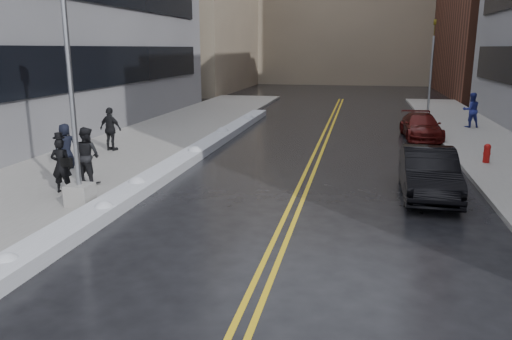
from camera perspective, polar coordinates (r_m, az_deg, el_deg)
The scene contains 16 objects.
ground at distance 11.69m, azimuth -10.28°, elevation -8.61°, with size 160.00×160.00×0.00m, color black.
sidewalk_west at distance 22.74m, azimuth -14.38°, elevation 2.35°, with size 5.50×50.00×0.15m, color gray.
lane_line_left at distance 20.55m, azimuth 6.39°, elevation 1.31°, with size 0.12×50.00×0.01m, color gold.
lane_line_right at distance 20.52m, azimuth 7.22°, elevation 1.27°, with size 0.12×50.00×0.01m, color gold.
snow_ridge at distance 19.64m, azimuth -8.26°, elevation 1.16°, with size 0.90×30.00×0.34m, color silver.
building_west_far at distance 57.65m, azimuth -8.63°, elevation 18.20°, with size 14.00×22.00×18.00m, color gray.
lamppost at distance 14.26m, azimuth -20.12°, elevation 5.38°, with size 0.65×0.65×7.62m.
fire_hydrant at distance 20.91m, azimuth 24.89°, elevation 1.85°, with size 0.26×0.26×0.73m.
traffic_signal at distance 34.27m, azimuth 19.43°, elevation 11.33°, with size 0.16×0.20×6.00m.
pedestrian_fedora at distance 16.05m, azimuth -21.36°, elevation 0.48°, with size 0.61×0.40×1.66m, color black.
pedestrian_b at distance 16.85m, azimuth -18.77°, elevation 1.59°, with size 0.89×0.69×1.83m, color black.
pedestrian_c at distance 19.30m, azimuth -20.92°, elevation 2.58°, with size 0.80×0.52×1.63m, color black.
pedestrian_d at distance 22.05m, azimuth -16.27°, elevation 4.51°, with size 1.08×0.45×1.84m, color black.
pedestrian_east at distance 29.95m, azimuth 23.37°, elevation 6.31°, with size 0.92×0.72×1.90m, color navy.
car_black at distance 16.01m, azimuth 19.12°, elevation -0.30°, with size 1.54×4.41×1.45m, color black.
car_maroon at distance 26.25m, azimuth 18.34°, elevation 4.76°, with size 1.72×4.22×1.23m, color #450C0B.
Camera 1 is at (4.20, -9.98, 4.41)m, focal length 35.00 mm.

